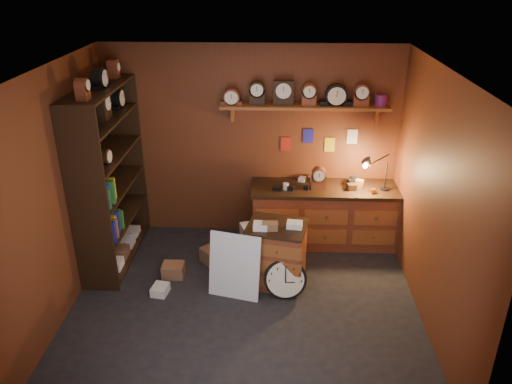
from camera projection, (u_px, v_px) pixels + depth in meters
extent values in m
plane|color=black|center=(245.00, 304.00, 5.83)|extent=(4.00, 4.00, 0.00)
cube|color=#622F17|center=(252.00, 143.00, 6.89)|extent=(4.00, 0.02, 2.70)
cube|color=#622F17|center=(228.00, 307.00, 3.63)|extent=(4.00, 0.02, 2.70)
cube|color=#622F17|center=(57.00, 197.00, 5.34)|extent=(0.02, 3.60, 2.70)
cube|color=#622F17|center=(435.00, 203.00, 5.19)|extent=(0.02, 3.60, 2.70)
cube|color=beige|center=(242.00, 71.00, 4.69)|extent=(4.00, 3.60, 0.02)
cube|color=#954D20|center=(305.00, 106.00, 6.49)|extent=(2.20, 0.30, 0.04)
cube|color=#954D20|center=(233.00, 113.00, 6.64)|extent=(0.04, 0.16, 0.20)
cube|color=#954D20|center=(376.00, 115.00, 6.57)|extent=(0.04, 0.16, 0.20)
cylinder|color=#B21419|center=(381.00, 100.00, 6.41)|extent=(0.16, 0.16, 0.15)
cube|color=#A01F13|center=(262.00, 144.00, 6.88)|extent=(0.14, 0.01, 0.20)
cube|color=navy|center=(284.00, 136.00, 6.81)|extent=(0.14, 0.01, 0.20)
cube|color=gold|center=(306.00, 144.00, 6.85)|extent=(0.14, 0.01, 0.20)
cube|color=silver|center=(328.00, 136.00, 6.79)|extent=(0.14, 0.01, 0.20)
cube|color=black|center=(93.00, 178.00, 6.31)|extent=(0.03, 1.60, 2.30)
cube|color=black|center=(89.00, 205.00, 5.59)|extent=(0.45, 0.03, 2.30)
cube|color=black|center=(127.00, 156.00, 7.01)|extent=(0.45, 0.03, 2.30)
cube|color=black|center=(120.00, 252.00, 6.76)|extent=(0.43, 1.54, 0.03)
cube|color=black|center=(116.00, 220.00, 6.55)|extent=(0.43, 1.54, 0.03)
cube|color=black|center=(112.00, 189.00, 6.36)|extent=(0.43, 1.54, 0.03)
cube|color=black|center=(107.00, 156.00, 6.17)|extent=(0.43, 1.54, 0.03)
cube|color=black|center=(102.00, 121.00, 5.98)|extent=(0.43, 1.54, 0.03)
cube|color=black|center=(98.00, 89.00, 5.82)|extent=(0.43, 1.54, 0.03)
cube|color=brown|center=(324.00, 216.00, 6.97)|extent=(1.96, 0.60, 0.80)
cube|color=black|center=(326.00, 189.00, 6.79)|extent=(2.02, 0.66, 0.05)
cube|color=#954D20|center=(326.00, 227.00, 6.69)|extent=(1.88, 0.02, 0.52)
cylinder|color=black|center=(384.00, 189.00, 6.70)|extent=(0.12, 0.12, 0.02)
cylinder|color=black|center=(386.00, 176.00, 6.62)|extent=(0.02, 0.02, 0.38)
cylinder|color=black|center=(379.00, 160.00, 6.49)|extent=(0.27, 0.09, 0.14)
cone|color=black|center=(368.00, 163.00, 6.49)|extent=(0.18, 0.14, 0.18)
cube|color=brown|center=(276.00, 255.00, 6.08)|extent=(0.75, 0.67, 0.76)
cube|color=black|center=(277.00, 227.00, 5.92)|extent=(0.80, 0.72, 0.03)
cube|color=#954D20|center=(276.00, 268.00, 5.83)|extent=(0.58, 0.14, 0.65)
cylinder|color=black|center=(285.00, 279.00, 5.86)|extent=(0.50, 0.16, 0.50)
cylinder|color=#F1E4C1|center=(285.00, 280.00, 5.83)|extent=(0.44, 0.10, 0.43)
cube|color=black|center=(286.00, 275.00, 5.79)|extent=(0.01, 0.04, 0.16)
cube|color=black|center=(290.00, 282.00, 5.83)|extent=(0.11, 0.01, 0.01)
cube|color=silver|center=(235.00, 294.00, 6.00)|extent=(0.64, 0.31, 0.81)
cube|color=silver|center=(263.00, 246.00, 6.51)|extent=(0.64, 0.64, 0.52)
cube|color=black|center=(263.00, 256.00, 6.28)|extent=(0.41, 0.17, 0.42)
cube|color=brown|center=(173.00, 270.00, 6.32)|extent=(0.27, 0.23, 0.17)
cube|color=white|center=(160.00, 290.00, 5.99)|extent=(0.21, 0.24, 0.11)
cube|color=brown|center=(212.00, 254.00, 6.62)|extent=(0.35, 0.35, 0.20)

